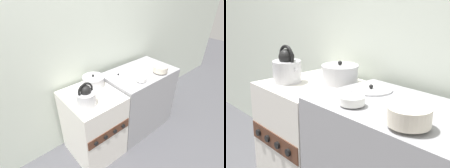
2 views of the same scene
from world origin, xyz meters
TOP-DOWN VIEW (x-y plane):
  - ground_plane at (0.00, 0.00)m, footprint 12.00×12.00m
  - wall_back at (0.00, 0.67)m, footprint 7.00×0.06m
  - stove at (0.00, 0.30)m, footprint 0.55×0.62m
  - counter at (0.73, 0.28)m, footprint 0.90×0.56m
  - kettle at (-0.12, 0.19)m, footprint 0.22×0.18m
  - cooking_pot at (0.12, 0.43)m, footprint 0.24×0.24m
  - enamel_bowl at (0.89, 0.11)m, footprint 0.17×0.17m
  - small_ceramic_bowl at (0.56, 0.12)m, footprint 0.12×0.12m
  - loose_pot_lid at (0.44, 0.37)m, footprint 0.24×0.24m

SIDE VIEW (x-z plane):
  - ground_plane at x=0.00m, z-range 0.00..0.00m
  - stove at x=0.00m, z-range 0.00..0.83m
  - counter at x=0.73m, z-range 0.00..0.87m
  - loose_pot_lid at x=0.44m, z-range 0.86..0.89m
  - cooking_pot at x=0.12m, z-range 0.82..0.97m
  - small_ceramic_bowl at x=0.56m, z-range 0.87..0.92m
  - enamel_bowl at x=0.89m, z-range 0.88..0.96m
  - kettle at x=-0.12m, z-range 0.81..1.05m
  - wall_back at x=0.00m, z-range 0.00..2.50m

